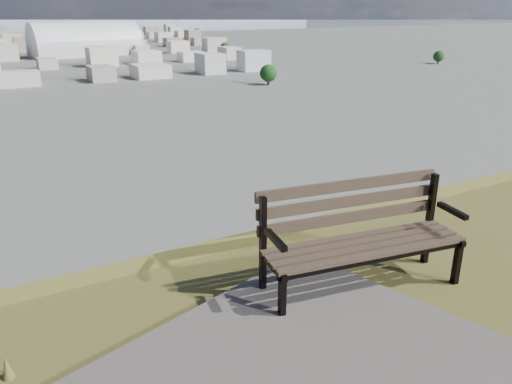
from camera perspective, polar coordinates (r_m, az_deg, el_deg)
park_bench at (r=4.60m, az=11.71°, el=-4.39°), size 1.91×0.86×0.96m
arena at (r=315.40m, az=-18.88°, el=15.61°), size 62.16×32.74×25.06m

